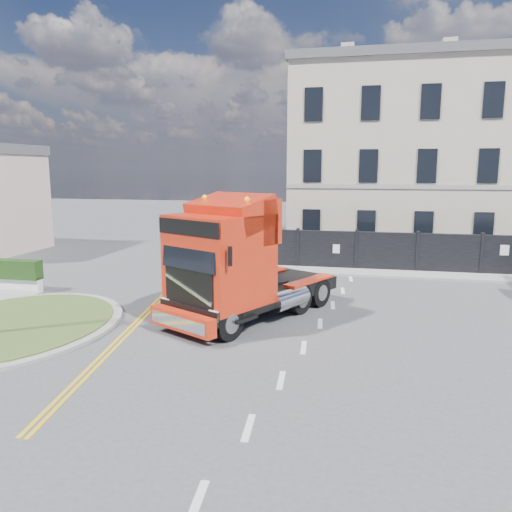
# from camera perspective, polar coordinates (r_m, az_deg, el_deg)

# --- Properties ---
(ground) EXTENTS (120.00, 120.00, 0.00)m
(ground) POSITION_cam_1_polar(r_m,az_deg,el_deg) (18.00, -2.03, -6.76)
(ground) COLOR #424244
(ground) RESTS_ON ground
(traffic_island) EXTENTS (6.80, 6.80, 0.17)m
(traffic_island) POSITION_cam_1_polar(r_m,az_deg,el_deg) (18.42, -26.31, -7.17)
(traffic_island) COLOR gray
(traffic_island) RESTS_ON ground
(hoarding_fence) EXTENTS (18.80, 0.25, 2.00)m
(hoarding_fence) POSITION_cam_1_polar(r_m,az_deg,el_deg) (26.17, 16.95, 0.37)
(hoarding_fence) COLOR black
(hoarding_fence) RESTS_ON ground
(georgian_building) EXTENTS (12.30, 10.30, 12.80)m
(georgian_building) POSITION_cam_1_polar(r_m,az_deg,el_deg) (33.28, 15.31, 10.68)
(georgian_building) COLOR #BBAD95
(georgian_building) RESTS_ON ground
(pavement_far) EXTENTS (20.00, 1.60, 0.12)m
(pavement_far) POSITION_cam_1_polar(r_m,az_deg,el_deg) (25.41, 15.78, -2.01)
(pavement_far) COLOR gray
(pavement_far) RESTS_ON ground
(truck) EXTENTS (5.65, 7.42, 4.21)m
(truck) POSITION_cam_1_polar(r_m,az_deg,el_deg) (16.80, -2.53, -1.34)
(truck) COLOR black
(truck) RESTS_ON ground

